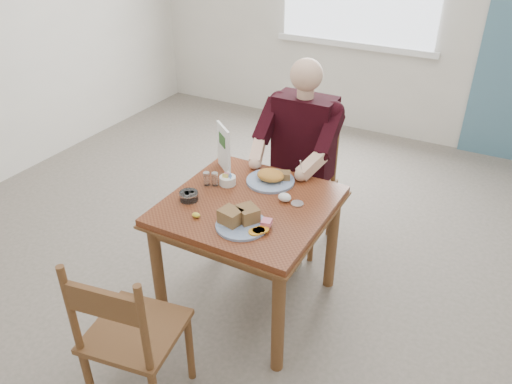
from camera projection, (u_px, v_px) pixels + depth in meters
The scene contains 14 objects.
floor at pixel (249, 300), 3.23m from camera, with size 6.00×6.00×0.00m, color #605A4E.
lemon_wedge at pixel (196, 215), 2.70m from camera, with size 0.05×0.03×0.03m, color yellow.
napkin at pixel (285, 197), 2.84m from camera, with size 0.08×0.06×0.05m, color white.
metal_dish at pixel (297, 204), 2.82m from camera, with size 0.07×0.07×0.01m, color silver.
table at pixel (249, 218), 2.90m from camera, with size 0.92×0.92×0.75m.
chair_far at pixel (303, 182), 3.58m from camera, with size 0.42×0.42×0.95m.
chair_near at pixel (130, 336), 2.34m from camera, with size 0.48×0.48×0.95m.
diner at pixel (300, 145), 3.34m from camera, with size 0.53×0.56×1.39m.
near_plate at pixel (242, 220), 2.63m from camera, with size 0.35×0.35×0.09m.
far_plate at pixel (271, 178), 3.03m from camera, with size 0.39×0.39×0.08m.
caddy at pixel (228, 180), 3.00m from camera, with size 0.13×0.13×0.07m.
shakers at pixel (211, 179), 2.99m from camera, with size 0.10×0.07×0.09m.
creamer at pixel (189, 196), 2.85m from camera, with size 0.12×0.12×0.05m.
menu at pixel (224, 148), 3.10m from camera, with size 0.17×0.14×0.30m.
Camera 1 is at (1.18, -2.10, 2.26)m, focal length 35.00 mm.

